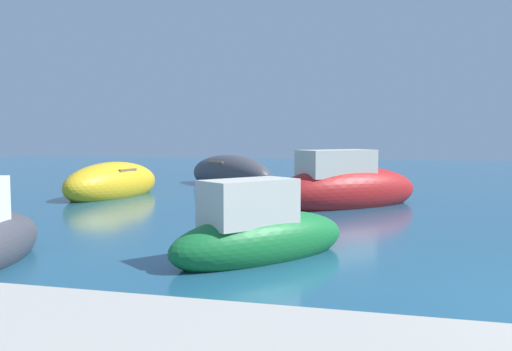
# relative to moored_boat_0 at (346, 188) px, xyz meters

# --- Properties ---
(moored_boat_0) EXTENTS (4.70, 4.64, 1.95)m
(moored_boat_0) POSITION_rel_moored_boat_0_xyz_m (0.00, 0.00, 0.00)
(moored_boat_0) COLOR #B21E1E
(moored_boat_0) RESTS_ON ground
(moored_boat_3) EXTENTS (2.25, 4.60, 1.48)m
(moored_boat_3) POSITION_rel_moored_boat_0_xyz_m (-7.77, 0.60, -0.10)
(moored_boat_3) COLOR gold
(moored_boat_3) RESTS_ON ground
(moored_boat_5) EXTENTS (4.90, 4.32, 1.60)m
(moored_boat_5) POSITION_rel_moored_boat_0_xyz_m (-5.17, 5.42, -0.06)
(moored_boat_5) COLOR #3F3F47
(moored_boat_5) RESTS_ON ground
(moored_boat_7) EXTENTS (3.00, 3.43, 1.54)m
(moored_boat_7) POSITION_rel_moored_boat_0_xyz_m (-0.75, -7.11, -0.11)
(moored_boat_7) COLOR #197233
(moored_boat_7) RESTS_ON ground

